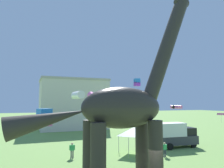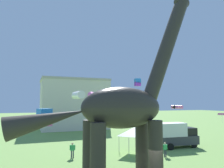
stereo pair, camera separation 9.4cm
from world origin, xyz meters
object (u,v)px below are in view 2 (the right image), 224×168
dinosaur_sculpture (121,108)px  kite_high_left (81,95)px  kite_trailing (222,114)px  kite_mid_right (44,117)px  kite_apex (94,109)px  parked_box_truck (175,135)px  kite_far_right (138,82)px  kite_near_low (176,107)px  person_far_spectator (165,148)px  person_photographer (192,137)px  person_vendor_side (72,149)px  festival_canopy_tent (134,131)px

dinosaur_sculpture → kite_high_left: bearing=130.1°
dinosaur_sculpture → kite_trailing: size_ratio=10.78×
kite_mid_right → kite_apex: kite_mid_right is taller
parked_box_truck → kite_high_left: 13.83m
kite_far_right → kite_near_low: bearing=10.8°
person_far_spectator → person_photographer: bearing=69.1°
parked_box_truck → person_photographer: bearing=31.0°
person_vendor_side → kite_apex: bearing=-136.6°
person_far_spectator → kite_near_low: 16.31m
person_far_spectator → festival_canopy_tent: size_ratio=0.49×
kite_high_left → kite_near_low: kite_high_left is taller
person_far_spectator → person_vendor_side: person_vendor_side is taller
kite_trailing → kite_apex: bearing=137.9°
person_photographer → person_vendor_side: 18.58m
festival_canopy_tent → kite_apex: (-0.94, 13.56, 2.15)m
festival_canopy_tent → kite_far_right: size_ratio=2.65×
person_far_spectator → kite_far_right: 13.02m
person_photographer → dinosaur_sculpture: bearing=168.1°
kite_trailing → person_vendor_side: bearing=178.6°
person_photographer → kite_high_left: size_ratio=0.40×
person_photographer → festival_canopy_tent: size_ratio=0.38×
kite_high_left → kite_mid_right: kite_high_left is taller
kite_far_right → kite_near_low: kite_far_right is taller
person_far_spectator → kite_trailing: 12.25m
parked_box_truck → person_far_spectator: size_ratio=3.73×
person_photographer → kite_high_left: bearing=143.7°
kite_apex → kite_far_right: bearing=-48.4°
person_photographer → festival_canopy_tent: (-11.35, -3.34, 1.83)m
kite_far_right → kite_trailing: bearing=-37.8°
person_far_spectator → kite_trailing: (11.51, 2.63, 3.29)m
kite_mid_right → person_vendor_side: bearing=59.7°
kite_apex → person_vendor_side: bearing=-115.3°
parked_box_truck → kite_high_left: (-12.86, -0.79, 5.02)m
parked_box_truck → person_far_spectator: 5.56m
kite_far_right → kite_trailing: size_ratio=0.85×
kite_high_left → kite_mid_right: 6.96m
kite_high_left → parked_box_truck: bearing=3.5°
kite_far_right → kite_trailing: (9.45, -7.33, -4.84)m
person_far_spectator → kite_apex: size_ratio=1.20×
dinosaur_sculpture → kite_far_right: size_ratio=12.73×
festival_canopy_tent → person_vendor_side: bearing=174.7°
person_photographer → festival_canopy_tent: festival_canopy_tent is taller
festival_canopy_tent → kite_mid_right: size_ratio=2.39×
dinosaur_sculpture → kite_apex: dinosaur_sculpture is taller
kite_mid_right → kite_near_low: (23.46, 14.09, 0.35)m
person_photographer → kite_trailing: size_ratio=0.85×
person_far_spectator → kite_far_right: bearing=114.1°
kite_mid_right → kite_apex: size_ratio=1.03×
person_photographer → kite_trailing: bearing=-97.3°
person_photographer → kite_mid_right: size_ratio=0.90×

